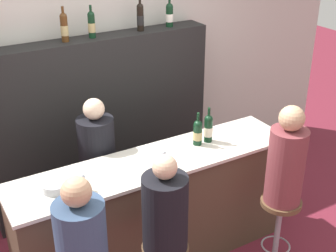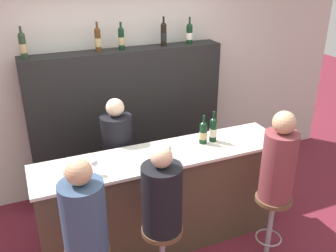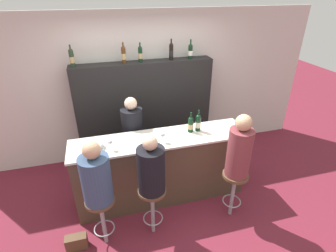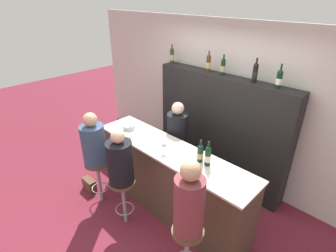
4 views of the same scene
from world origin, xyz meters
The scene contains 19 objects.
wall_back centered at (0.00, 1.64, 1.30)m, with size 6.40×0.05×2.60m.
bar_counter centered at (0.00, 0.27, 0.53)m, with size 2.50×0.57×1.05m.
back_bar_cabinet centered at (0.00, 1.41, 0.91)m, with size 2.33×0.28×1.82m.
wine_bottle_counter_0 centered at (0.45, 0.33, 1.17)m, with size 0.08×0.08×0.30m.
wine_bottle_counter_1 centered at (0.56, 0.33, 1.18)m, with size 0.08×0.08×0.33m.
wine_bottle_backbar_0 centered at (-1.08, 1.41, 1.96)m, with size 0.07×0.07×0.32m.
wine_bottle_backbar_1 centered at (-0.30, 1.41, 1.96)m, with size 0.07×0.07×0.32m.
wine_bottle_backbar_2 centered at (-0.04, 1.41, 1.95)m, with size 0.07×0.07×0.31m.
wine_bottle_backbar_3 centered at (0.47, 1.41, 1.96)m, with size 0.07×0.07×0.34m.
wine_bottle_backbar_4 centered at (0.81, 1.41, 1.95)m, with size 0.08×0.08×0.31m.
wine_glass_0 centered at (-0.69, 0.16, 1.16)m, with size 0.06×0.06×0.15m.
wine_glass_1 centered at (-0.01, 0.16, 1.16)m, with size 0.07×0.07×0.15m.
metal_bowl centered at (-0.87, 0.25, 1.08)m, with size 0.18×0.18×0.06m.
guest_seated_left centered at (-0.90, -0.36, 1.05)m, with size 0.33×0.33×0.78m.
bar_stool_middle centered at (-0.28, -0.36, 0.55)m, with size 0.35×0.35×0.72m.
guest_seated_middle centered at (-0.28, -0.36, 1.04)m, with size 0.33×0.33×0.76m.
bar_stool_right centered at (0.86, -0.36, 0.55)m, with size 0.35×0.35×0.72m.
guest_seated_right centered at (0.86, -0.36, 1.10)m, with size 0.31×0.31×0.86m.
bartender centered at (-0.33, 0.76, 0.69)m, with size 0.33×0.33×1.49m.
Camera 2 is at (-1.20, -2.66, 2.76)m, focal length 40.00 mm.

